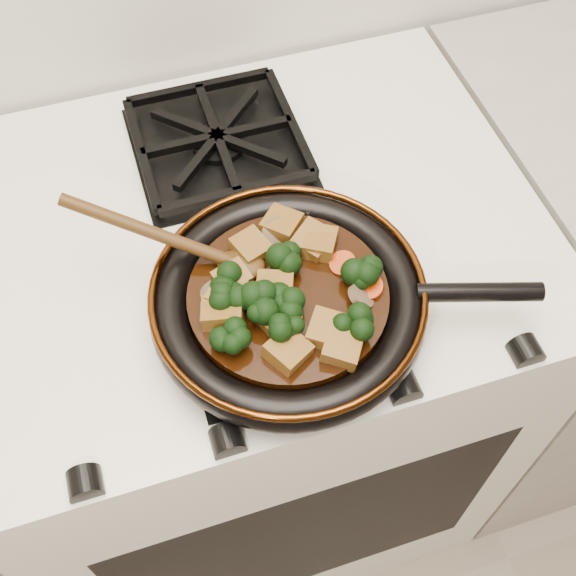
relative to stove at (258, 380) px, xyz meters
name	(u,v)px	position (x,y,z in m)	size (l,w,h in m)	color
stove	(258,380)	(0.00, 0.00, 0.00)	(0.76, 0.60, 0.90)	white
burner_grate_front	(279,305)	(0.00, -0.14, 0.46)	(0.23, 0.23, 0.03)	black
burner_grate_back	(218,141)	(0.00, 0.14, 0.46)	(0.23, 0.23, 0.03)	black
skillet	(290,301)	(0.01, -0.16, 0.49)	(0.43, 0.31, 0.05)	black
braising_sauce	(288,298)	(0.01, -0.16, 0.50)	(0.22, 0.22, 0.02)	black
tofu_cube_0	(327,331)	(0.03, -0.22, 0.52)	(0.04, 0.04, 0.02)	brown
tofu_cube_1	(275,288)	(-0.01, -0.15, 0.52)	(0.04, 0.03, 0.02)	brown
tofu_cube_2	(342,346)	(0.04, -0.24, 0.52)	(0.04, 0.04, 0.02)	brown
tofu_cube_3	(251,248)	(-0.02, -0.09, 0.52)	(0.04, 0.04, 0.02)	brown
tofu_cube_4	(288,351)	(-0.02, -0.23, 0.52)	(0.04, 0.04, 0.02)	brown
tofu_cube_5	(227,293)	(-0.06, -0.14, 0.52)	(0.04, 0.04, 0.02)	brown
tofu_cube_6	(232,279)	(-0.05, -0.12, 0.52)	(0.04, 0.03, 0.02)	brown
tofu_cube_7	(320,243)	(0.06, -0.11, 0.52)	(0.04, 0.03, 0.02)	brown
tofu_cube_8	(282,225)	(0.03, -0.07, 0.52)	(0.04, 0.04, 0.02)	brown
tofu_cube_9	(313,241)	(0.05, -0.10, 0.52)	(0.04, 0.04, 0.02)	brown
tofu_cube_10	(279,320)	(-0.01, -0.19, 0.52)	(0.04, 0.04, 0.02)	brown
tofu_cube_11	(223,312)	(-0.07, -0.16, 0.52)	(0.04, 0.04, 0.02)	brown
broccoli_floret_0	(227,290)	(-0.06, -0.14, 0.52)	(0.06, 0.06, 0.05)	black
broccoli_floret_1	(292,301)	(0.01, -0.17, 0.52)	(0.06, 0.06, 0.05)	black
broccoli_floret_2	(352,329)	(0.05, -0.23, 0.52)	(0.06, 0.06, 0.06)	black
broccoli_floret_3	(259,310)	(-0.03, -0.17, 0.52)	(0.06, 0.06, 0.05)	black
broccoli_floret_4	(363,280)	(0.09, -0.17, 0.52)	(0.06, 0.06, 0.06)	black
broccoli_floret_5	(286,323)	(-0.01, -0.20, 0.52)	(0.06, 0.06, 0.06)	black
broccoli_floret_6	(290,265)	(0.02, -0.13, 0.52)	(0.06, 0.06, 0.05)	black
broccoli_floret_7	(234,343)	(-0.07, -0.20, 0.52)	(0.05, 0.05, 0.05)	black
broccoli_floret_8	(232,297)	(-0.06, -0.15, 0.52)	(0.06, 0.06, 0.05)	black
carrot_coin_0	(220,292)	(-0.07, -0.13, 0.51)	(0.03, 0.03, 0.01)	#B52D05
carrot_coin_1	(343,264)	(0.08, -0.14, 0.51)	(0.03, 0.03, 0.01)	#B52D05
carrot_coin_2	(370,287)	(0.09, -0.18, 0.51)	(0.03, 0.03, 0.01)	#B52D05
carrot_coin_3	(223,306)	(-0.07, -0.15, 0.51)	(0.03, 0.03, 0.01)	#B52D05
carrot_coin_4	(291,306)	(0.00, -0.18, 0.51)	(0.03, 0.03, 0.01)	#B52D05
mushroom_slice_0	(277,233)	(0.02, -0.08, 0.52)	(0.04, 0.04, 0.01)	brown
mushroom_slice_1	(217,307)	(-0.07, -0.15, 0.52)	(0.04, 0.04, 0.01)	brown
mushroom_slice_2	(215,296)	(-0.07, -0.14, 0.52)	(0.03, 0.03, 0.01)	brown
mushroom_slice_3	(361,296)	(0.08, -0.19, 0.52)	(0.03, 0.03, 0.01)	brown
wooden_spoon	(194,248)	(-0.08, -0.08, 0.53)	(0.13, 0.09, 0.21)	#42290E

